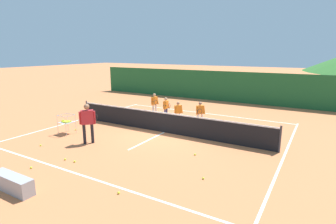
# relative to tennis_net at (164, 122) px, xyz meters

# --- Properties ---
(ground_plane) EXTENTS (120.00, 120.00, 0.00)m
(ground_plane) POSITION_rel_tennis_net_xyz_m (0.00, 0.00, -0.50)
(ground_plane) COLOR #C67042
(line_baseline_near) EXTENTS (10.64, 0.08, 0.01)m
(line_baseline_near) POSITION_rel_tennis_net_xyz_m (0.00, -5.14, -0.50)
(line_baseline_near) COLOR white
(line_baseline_near) RESTS_ON ground
(line_baseline_far) EXTENTS (10.64, 0.08, 0.01)m
(line_baseline_far) POSITION_rel_tennis_net_xyz_m (0.00, 4.71, -0.50)
(line_baseline_far) COLOR white
(line_baseline_far) RESTS_ON ground
(line_sideline_west) EXTENTS (0.08, 9.85, 0.01)m
(line_sideline_west) POSITION_rel_tennis_net_xyz_m (-5.32, 0.00, -0.50)
(line_sideline_west) COLOR white
(line_sideline_west) RESTS_ON ground
(line_sideline_east) EXTENTS (0.08, 9.85, 0.01)m
(line_sideline_east) POSITION_rel_tennis_net_xyz_m (5.32, 0.00, -0.50)
(line_sideline_east) COLOR white
(line_sideline_east) RESTS_ON ground
(line_service_center) EXTENTS (0.08, 5.40, 0.01)m
(line_service_center) POSITION_rel_tennis_net_xyz_m (0.00, 0.00, -0.50)
(line_service_center) COLOR white
(line_service_center) RESTS_ON ground
(tennis_net) EXTENTS (10.27, 0.08, 1.05)m
(tennis_net) POSITION_rel_tennis_net_xyz_m (0.00, 0.00, 0.00)
(tennis_net) COLOR #333338
(tennis_net) RESTS_ON ground
(instructor) EXTENTS (0.61, 0.80, 1.67)m
(instructor) POSITION_rel_tennis_net_xyz_m (-1.92, -2.89, 0.51)
(instructor) COLOR black
(instructor) RESTS_ON ground
(student_0) EXTENTS (0.41, 0.67, 1.31)m
(student_0) POSITION_rel_tennis_net_xyz_m (-2.34, 2.75, 0.29)
(student_0) COLOR silver
(student_0) RESTS_ON ground
(student_1) EXTENTS (0.44, 0.58, 1.24)m
(student_1) POSITION_rel_tennis_net_xyz_m (-1.23, 2.25, 0.25)
(student_1) COLOR navy
(student_1) RESTS_ON ground
(student_2) EXTENTS (0.38, 0.47, 1.20)m
(student_2) POSITION_rel_tennis_net_xyz_m (-0.15, 1.66, 0.22)
(student_2) COLOR silver
(student_2) RESTS_ON ground
(student_3) EXTENTS (0.43, 0.69, 1.25)m
(student_3) POSITION_rel_tennis_net_xyz_m (0.96, 1.99, 0.25)
(student_3) COLOR silver
(student_3) RESTS_ON ground
(ball_cart) EXTENTS (0.58, 0.58, 0.90)m
(ball_cart) POSITION_rel_tennis_net_xyz_m (-3.79, -2.46, 0.08)
(ball_cart) COLOR #B7B7BC
(ball_cart) RESTS_ON ground
(tennis_ball_0) EXTENTS (0.07, 0.07, 0.07)m
(tennis_ball_0) POSITION_rel_tennis_net_xyz_m (-1.29, -4.60, -0.47)
(tennis_ball_0) COLOR yellow
(tennis_ball_0) RESTS_ON ground
(tennis_ball_1) EXTENTS (0.07, 0.07, 0.07)m
(tennis_ball_1) POSITION_rel_tennis_net_xyz_m (-0.85, -4.57, -0.47)
(tennis_ball_1) COLOR yellow
(tennis_ball_1) RESTS_ON ground
(tennis_ball_2) EXTENTS (0.07, 0.07, 0.07)m
(tennis_ball_2) POSITION_rel_tennis_net_xyz_m (2.47, -1.88, -0.47)
(tennis_ball_2) COLOR yellow
(tennis_ball_2) RESTS_ON ground
(tennis_ball_3) EXTENTS (0.07, 0.07, 0.07)m
(tennis_ball_3) POSITION_rel_tennis_net_xyz_m (-3.88, -1.90, -0.47)
(tennis_ball_3) COLOR yellow
(tennis_ball_3) RESTS_ON ground
(tennis_ball_4) EXTENTS (0.07, 0.07, 0.07)m
(tennis_ball_4) POSITION_rel_tennis_net_xyz_m (1.85, -5.41, -0.47)
(tennis_ball_4) COLOR yellow
(tennis_ball_4) RESTS_ON ground
(tennis_ball_5) EXTENTS (0.07, 0.07, 0.07)m
(tennis_ball_5) POSITION_rel_tennis_net_xyz_m (3.48, -3.47, -0.47)
(tennis_ball_5) COLOR yellow
(tennis_ball_5) RESTS_ON ground
(tennis_ball_6) EXTENTS (0.07, 0.07, 0.07)m
(tennis_ball_6) POSITION_rel_tennis_net_xyz_m (-1.67, -5.63, -0.47)
(tennis_ball_6) COLOR yellow
(tennis_ball_6) RESTS_ON ground
(tennis_ball_7) EXTENTS (0.07, 0.07, 0.07)m
(tennis_ball_7) POSITION_rel_tennis_net_xyz_m (-3.35, -4.14, -0.47)
(tennis_ball_7) COLOR yellow
(tennis_ball_7) RESTS_ON ground
(windscreen_fence) EXTENTS (23.42, 0.08, 2.30)m
(windscreen_fence) POSITION_rel_tennis_net_xyz_m (0.00, 9.29, 0.65)
(windscreen_fence) COLOR #1E5B2D
(windscreen_fence) RESTS_ON ground
(courtside_bench) EXTENTS (1.50, 0.36, 0.46)m
(courtside_bench) POSITION_rel_tennis_net_xyz_m (-0.76, -6.75, -0.27)
(courtside_bench) COLOR #99999E
(courtside_bench) RESTS_ON ground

